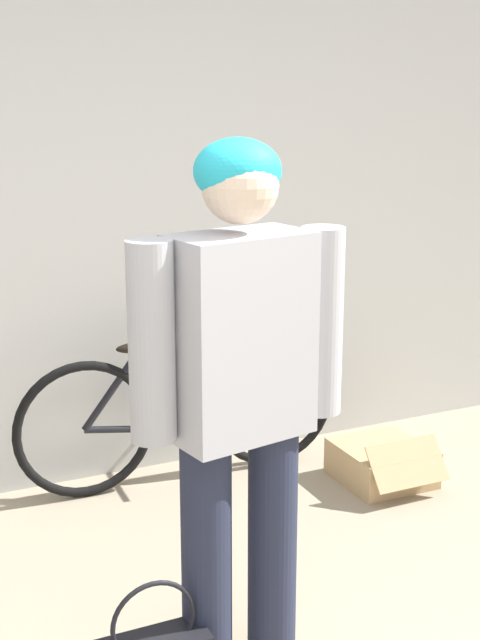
% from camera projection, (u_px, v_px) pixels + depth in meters
% --- Properties ---
extents(wall_back, '(8.00, 0.07, 2.60)m').
position_uv_depth(wall_back, '(50.00, 222.00, 4.14)').
color(wall_back, silver).
rests_on(wall_back, ground_plane).
extents(person, '(0.71, 0.31, 1.77)m').
position_uv_depth(person, '(240.00, 379.00, 2.76)').
color(person, '#23283D').
rests_on(person, ground_plane).
extents(bicycle, '(1.66, 0.46, 0.75)m').
position_uv_depth(bicycle, '(183.00, 411.00, 4.38)').
color(bicycle, black).
rests_on(bicycle, ground_plane).
extents(cardboard_box, '(0.42, 0.50, 0.27)m').
position_uv_depth(cardboard_box, '(382.00, 463.00, 4.44)').
color(cardboard_box, tan).
rests_on(cardboard_box, ground_plane).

